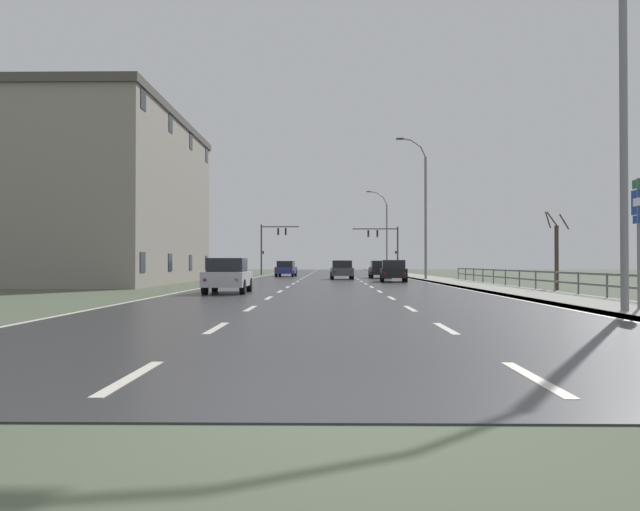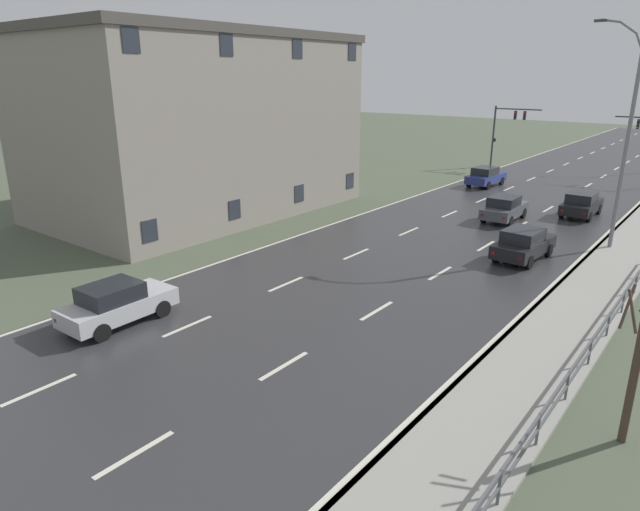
{
  "view_description": "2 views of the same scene",
  "coord_description": "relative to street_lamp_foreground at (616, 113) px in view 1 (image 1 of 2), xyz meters",
  "views": [
    {
      "loc": [
        -0.04,
        -5.11,
        1.35
      ],
      "look_at": [
        -0.84,
        49.94,
        2.04
      ],
      "focal_mm": 34.49,
      "sensor_mm": 36.0,
      "label": 1
    },
    {
      "loc": [
        12.74,
        12.11,
        8.71
      ],
      "look_at": [
        0.0,
        28.42,
        1.95
      ],
      "focal_mm": 31.17,
      "sensor_mm": 36.0,
      "label": 2
    }
  ],
  "objects": [
    {
      "name": "ground_plane",
      "position": [
        -7.41,
        37.15,
        -5.3
      ],
      "size": [
        160.0,
        160.0,
        0.12
      ],
      "color": "#4C5642"
    },
    {
      "name": "road_asphalt_strip",
      "position": [
        -7.41,
        49.15,
        -5.23
      ],
      "size": [
        14.0,
        120.0,
        0.03
      ],
      "color": "#303033",
      "rests_on": "ground"
    },
    {
      "name": "sidewalk_right",
      "position": [
        1.02,
        49.15,
        -5.18
      ],
      "size": [
        3.0,
        120.0,
        0.12
      ],
      "color": "gray",
      "rests_on": "ground"
    },
    {
      "name": "guardrail",
      "position": [
        2.44,
        12.27,
        -4.53
      ],
      "size": [
        0.07,
        37.72,
        1.0
      ],
      "color": "#515459",
      "rests_on": "ground"
    },
    {
      "name": "street_lamp_foreground",
      "position": [
        0.0,
        0.0,
        0.0
      ],
      "size": [
        2.81,
        0.24,
        10.76
      ],
      "color": "slate",
      "rests_on": "ground"
    },
    {
      "name": "street_lamp_midground",
      "position": [
        0.05,
        32.54,
        0.3
      ],
      "size": [
        2.41,
        0.24,
        11.3
      ],
      "color": "slate",
      "rests_on": "ground"
    },
    {
      "name": "street_lamp_distant",
      "position": [
        0.01,
        65.08,
        0.08
      ],
      "size": [
        2.78,
        0.24,
        10.91
      ],
      "color": "slate",
      "rests_on": "ground"
    },
    {
      "name": "highway_sign",
      "position": [
        0.98,
        0.86,
        -2.88
      ],
      "size": [
        0.09,
        0.68,
        3.67
      ],
      "color": "slate",
      "rests_on": "ground"
    },
    {
      "name": "traffic_signal_right",
      "position": [
        -0.87,
        54.95,
        -1.37
      ],
      "size": [
        5.3,
        0.36,
        5.57
      ],
      "color": "#38383A",
      "rests_on": "ground"
    },
    {
      "name": "traffic_signal_left",
      "position": [
        -14.23,
        55.24,
        -1.24
      ],
      "size": [
        4.45,
        0.36,
        5.84
      ],
      "color": "#38383A",
      "rests_on": "ground"
    },
    {
      "name": "car_far_right",
      "position": [
        -11.96,
        11.39,
        -4.43
      ],
      "size": [
        1.9,
        4.13,
        1.57
      ],
      "rotation": [
        0.0,
        0.0,
        0.02
      ],
      "color": "#B7B7BC",
      "rests_on": "ground"
    },
    {
      "name": "car_near_right",
      "position": [
        -6.38,
        34.91,
        -4.43
      ],
      "size": [
        1.93,
        4.15,
        1.57
      ],
      "rotation": [
        0.0,
        0.0,
        0.03
      ],
      "color": "#474C51",
      "rests_on": "ground"
    },
    {
      "name": "car_distant",
      "position": [
        -11.71,
        45.04,
        -4.43
      ],
      "size": [
        2.02,
        4.2,
        1.57
      ],
      "rotation": [
        0.0,
        0.0,
        -0.06
      ],
      "color": "navy",
      "rests_on": "ground"
    },
    {
      "name": "car_mid_centre",
      "position": [
        -2.84,
        27.97,
        -4.43
      ],
      "size": [
        2.02,
        4.19,
        1.57
      ],
      "rotation": [
        0.0,
        0.0,
        -0.06
      ],
      "color": "black",
      "rests_on": "ground"
    },
    {
      "name": "car_far_left",
      "position": [
        -2.88,
        39.01,
        -4.43
      ],
      "size": [
        1.86,
        4.11,
        1.57
      ],
      "rotation": [
        0.0,
        0.0,
        0.01
      ],
      "color": "black",
      "rests_on": "ground"
    },
    {
      "name": "brick_building",
      "position": [
        -23.47,
        25.39,
        0.41
      ],
      "size": [
        12.27,
        19.91,
        11.26
      ],
      "color": "gray",
      "rests_on": "ground"
    },
    {
      "name": "bare_tree_mid",
      "position": [
        4.02,
        15.13,
        -3.4
      ],
      "size": [
        1.09,
        1.14,
        3.98
      ],
      "color": "#423328",
      "rests_on": "ground"
    }
  ]
}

